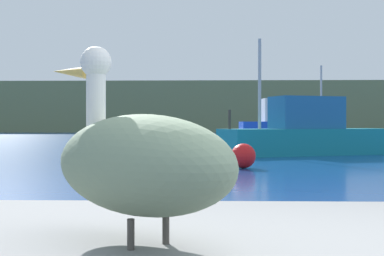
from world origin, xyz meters
TOP-DOWN VIEW (x-y plane):
  - hillside_backdrop at (0.00, 79.53)m, footprint 140.00×17.84m
  - pelican at (-1.38, 0.24)m, footprint 1.09×1.16m
  - fishing_boat_teal at (2.55, 20.27)m, footprint 6.92×4.30m
  - fishing_boat_blue at (3.56, 33.07)m, footprint 6.19×2.55m
  - mooring_buoy at (-0.23, 13.50)m, footprint 0.67×0.67m

SIDE VIEW (x-z plane):
  - mooring_buoy at x=-0.23m, z-range 0.00..0.67m
  - fishing_boat_teal at x=2.55m, z-range -1.37..2.94m
  - fishing_boat_blue at x=3.56m, z-range -1.42..3.23m
  - pelican at x=-1.38m, z-range 0.62..1.49m
  - hillside_backdrop at x=0.00m, z-range 0.00..6.48m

